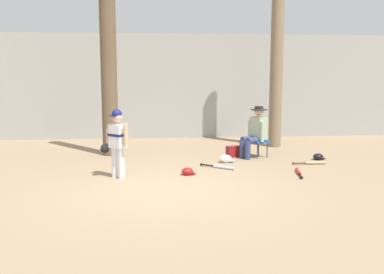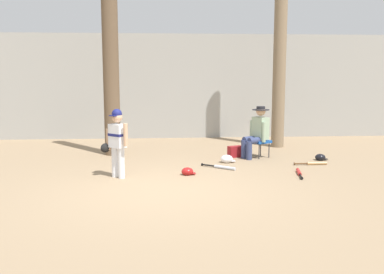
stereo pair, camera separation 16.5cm
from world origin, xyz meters
name	(u,v)px [view 1 (the left image)]	position (x,y,z in m)	size (l,w,h in m)	color
ground_plane	(166,191)	(0.00, 0.00, 0.00)	(60.00, 60.00, 0.00)	#937A5B
concrete_back_wall	(159,86)	(0.00, 6.22, 1.57)	(18.00, 0.36, 3.13)	#9E9E99
tree_near_player	(109,65)	(-1.22, 3.40, 2.16)	(0.62, 0.62, 4.97)	brown
tree_behind_spectator	(277,58)	(3.08, 4.23, 2.37)	(0.53, 0.53, 5.29)	#7F6B51
young_ballplayer	(117,139)	(-0.88, 1.00, 0.74)	(0.58, 0.43, 1.31)	white
folding_stool	(258,142)	(2.27, 2.78, 0.36)	(0.54, 0.54, 0.41)	#194C9E
seated_spectator	(255,130)	(2.18, 2.74, 0.64)	(0.67, 0.56, 1.20)	navy
handbag_beside_stool	(234,151)	(1.70, 2.85, 0.13)	(0.34, 0.18, 0.26)	maroon
bat_wood_tan	(313,163)	(3.25, 1.84, 0.03)	(0.72, 0.07, 0.07)	tan
bat_red_barrel	(298,172)	(2.64, 1.01, 0.03)	(0.22, 0.75, 0.07)	red
bat_aluminum_silver	(222,167)	(1.21, 1.61, 0.03)	(0.67, 0.54, 0.07)	#B7BCC6
batting_helmet_black	(318,157)	(3.56, 2.33, 0.07)	(0.28, 0.21, 0.16)	black
batting_helmet_red	(187,172)	(0.46, 1.11, 0.07)	(0.27, 0.21, 0.16)	#A81919
batting_helmet_white	(226,159)	(1.40, 2.23, 0.08)	(0.32, 0.25, 0.19)	silver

